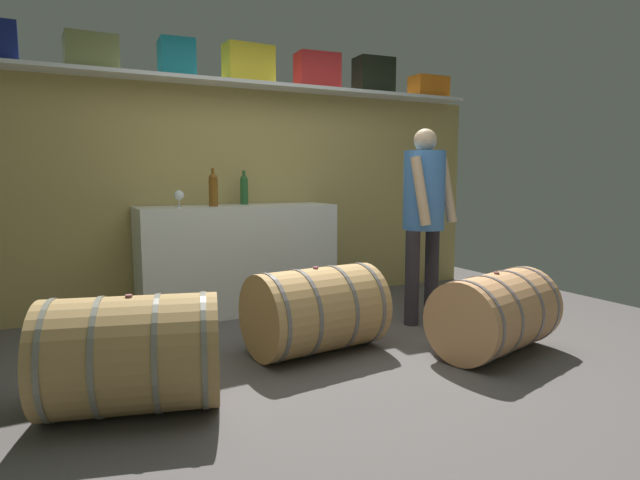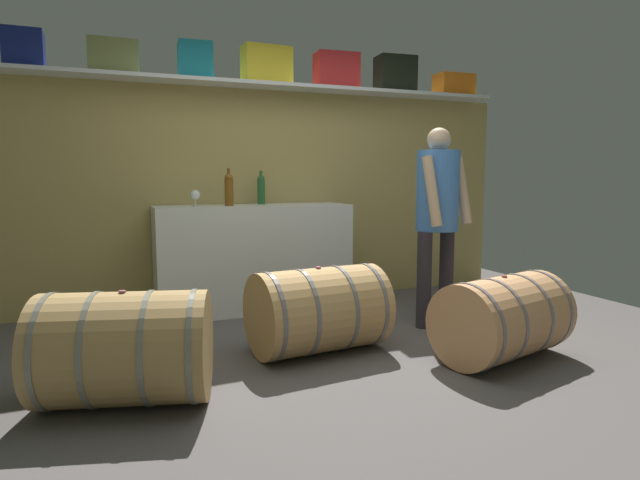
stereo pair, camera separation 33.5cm
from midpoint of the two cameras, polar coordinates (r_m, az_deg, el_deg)
ground_plane at (r=3.97m, az=2.64°, el=-11.19°), size 6.30×7.21×0.02m
back_wall_panel at (r=5.19m, az=-4.05°, el=4.57°), size 5.10×0.10×2.03m
high_shelf_board at (r=5.11m, az=-3.64°, el=16.12°), size 4.69×0.40×0.03m
toolcase_navy at (r=4.92m, az=-27.41°, el=17.69°), size 0.29×0.25×0.30m
toolcase_olive at (r=4.90m, az=-19.44°, el=17.95°), size 0.40×0.30×0.27m
toolcase_teal at (r=4.98m, az=-11.28°, el=18.25°), size 0.30×0.30×0.31m
toolcase_yellow at (r=5.14m, az=-3.79°, el=18.16°), size 0.45×0.25×0.34m
toolcase_red at (r=5.38m, az=3.64°, el=17.62°), size 0.42×0.28×0.33m
toolcase_black at (r=5.68m, az=9.81°, el=17.07°), size 0.40×0.27×0.35m
toolcase_orange at (r=6.05m, az=15.75°, el=15.66°), size 0.40×0.24×0.23m
work_cabinet at (r=4.86m, az=-5.15°, el=-1.91°), size 1.74×0.54×0.96m
wine_bottle_amber at (r=4.71m, az=-7.73°, el=5.44°), size 0.08×0.08×0.33m
wine_bottle_green at (r=4.96m, az=-4.40°, el=5.48°), size 0.07×0.07×0.31m
wine_glass at (r=4.66m, az=-11.23°, el=4.72°), size 0.08×0.08×0.14m
wine_barrel_near at (r=3.71m, az=2.44°, el=-7.52°), size 0.96×0.68×0.60m
wine_barrel_far at (r=3.83m, az=21.39°, el=-7.80°), size 1.01×0.77×0.57m
wine_barrel_flank at (r=3.02m, az=-17.19°, el=-11.05°), size 1.00×0.80×0.62m
winemaker_pouring at (r=4.43m, az=14.65°, el=3.59°), size 0.51×0.43×1.60m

